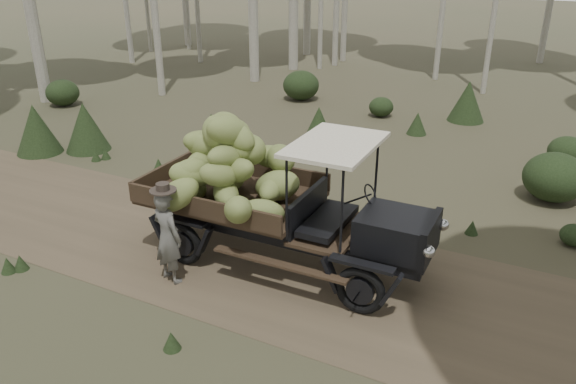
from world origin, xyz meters
name	(u,v)px	position (x,y,z in m)	size (l,w,h in m)	color
ground	(206,247)	(0.00, 0.00, 0.00)	(120.00, 120.00, 0.00)	#473D2B
dirt_track	(206,247)	(0.00, 0.00, 0.00)	(70.00, 4.00, 0.01)	brown
banana_truck	(253,178)	(1.04, 0.10, 1.63)	(5.49, 2.60, 2.85)	black
farmer	(168,236)	(0.12, -1.24, 0.87)	(0.70, 0.55, 1.85)	#56544E
undergrowth	(186,194)	(-1.13, 0.93, 0.55)	(23.39, 23.03, 1.40)	#233319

